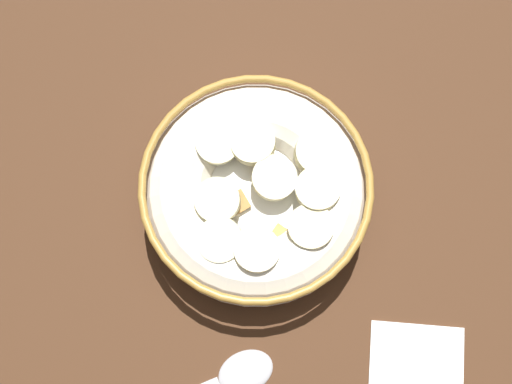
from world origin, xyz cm
name	(u,v)px	position (x,y,z in cm)	size (l,w,h in cm)	color
ground_plane	(256,202)	(0.00, 0.00, -1.00)	(100.04, 100.04, 2.00)	#472B19
cereal_bowl	(256,192)	(-0.01, -0.02, 2.96)	(17.65, 17.65, 5.90)	silver
spoon	(219,383)	(-14.64, -1.55, 0.34)	(11.84, 13.72, 0.80)	#B7B7BC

